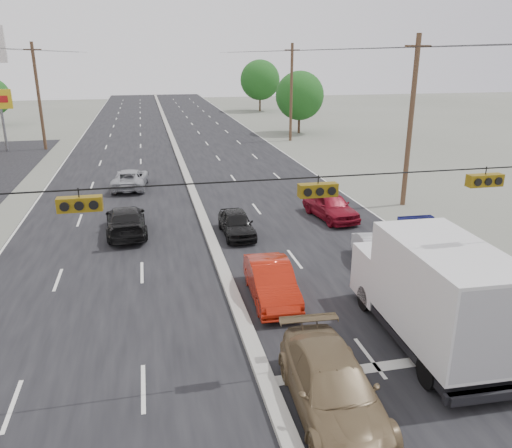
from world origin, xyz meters
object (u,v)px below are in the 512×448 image
object	(u,v)px
box_truck	(432,291)
oncoming_far	(130,179)
tan_sedan	(333,387)
tree_right_far	(260,80)
tree_right_mid	(300,96)
oncoming_near	(126,221)
queue_car_d	(440,248)
red_sedan	(271,282)
queue_car_a	(237,224)
pole_sign_far	(0,104)
utility_pole_left_c	(39,96)
queue_car_b	(376,253)
queue_car_e	(331,206)
utility_pole_right_c	(291,92)
utility_pole_right_b	(411,121)

from	to	relation	value
box_truck	oncoming_far	world-z (taller)	box_truck
tan_sedan	tree_right_far	bearing A→B (deg)	81.48
tree_right_mid	oncoming_near	size ratio (longest dim) A/B	1.45
queue_car_d	oncoming_near	bearing A→B (deg)	154.81
queue_car_d	tree_right_mid	bearing A→B (deg)	84.20
red_sedan	queue_car_a	world-z (taller)	red_sedan
tan_sedan	oncoming_far	bearing A→B (deg)	105.42
pole_sign_far	tree_right_mid	distance (m)	31.40
utility_pole_left_c	pole_sign_far	size ratio (longest dim) A/B	1.67
queue_car_b	tree_right_far	bearing A→B (deg)	89.18
box_truck	queue_car_b	size ratio (longest dim) A/B	1.93
queue_car_e	oncoming_far	world-z (taller)	queue_car_e
box_truck	queue_car_a	size ratio (longest dim) A/B	1.89
utility_pole_left_c	oncoming_near	xyz separation A→B (m)	(8.36, -26.77, -4.39)
tree_right_mid	queue_car_e	world-z (taller)	tree_right_mid
tree_right_mid	tan_sedan	distance (m)	49.06
box_truck	red_sedan	size ratio (longest dim) A/B	1.64
box_truck	tree_right_far	bearing A→B (deg)	83.51
red_sedan	tree_right_far	bearing A→B (deg)	80.03
box_truck	queue_car_e	size ratio (longest dim) A/B	1.63
tan_sedan	queue_car_d	size ratio (longest dim) A/B	1.00
utility_pole_left_c	queue_car_d	size ratio (longest dim) A/B	1.95
pole_sign_far	tree_right_mid	xyz separation A→B (m)	(31.00, 5.00, -0.07)
queue_car_e	pole_sign_far	bearing A→B (deg)	123.02
utility_pole_right_c	red_sedan	world-z (taller)	utility_pole_right_c
utility_pole_right_c	oncoming_far	xyz separation A→B (m)	(-16.58, -17.22, -4.44)
utility_pole_left_c	queue_car_b	size ratio (longest dim) A/B	2.69
utility_pole_right_b	queue_car_e	xyz separation A→B (m)	(-5.40, -1.66, -4.36)
tree_right_far	tan_sedan	world-z (taller)	tree_right_far
pole_sign_far	tree_right_mid	size ratio (longest dim) A/B	0.84
utility_pole_left_c	tree_right_far	xyz separation A→B (m)	(28.50, 30.00, -0.15)
tree_right_far	red_sedan	bearing A→B (deg)	-102.56
utility_pole_left_c	tree_right_mid	size ratio (longest dim) A/B	1.40
tan_sedan	oncoming_far	xyz separation A→B (m)	(-5.48, 24.78, -0.08)
box_truck	tan_sedan	xyz separation A→B (m)	(-4.13, -2.42, -1.10)
utility_pole_right_c	queue_car_a	world-z (taller)	utility_pole_right_c
tan_sedan	queue_car_d	world-z (taller)	queue_car_d
queue_car_a	queue_car_e	xyz separation A→B (m)	(5.70, 1.64, 0.10)
tree_right_mid	box_truck	distance (m)	45.64
oncoming_far	queue_car_d	bearing A→B (deg)	134.93
utility_pole_right_c	tree_right_far	bearing A→B (deg)	83.35
queue_car_e	oncoming_near	world-z (taller)	queue_car_e
queue_car_b	utility_pole_right_c	bearing A→B (deg)	87.67
oncoming_far	queue_car_a	bearing A→B (deg)	122.00
queue_car_d	queue_car_e	xyz separation A→B (m)	(-2.42, 7.20, 0.00)
queue_car_e	oncoming_far	xyz separation A→B (m)	(-11.18, 9.44, -0.08)
utility_pole_right_c	oncoming_far	distance (m)	24.31
tree_right_far	queue_car_e	bearing A→B (deg)	-98.93
tree_right_mid	utility_pole_left_c	bearing A→B (deg)	-169.70
utility_pole_right_b	queue_car_b	xyz separation A→B (m)	(-5.80, -8.42, -4.50)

